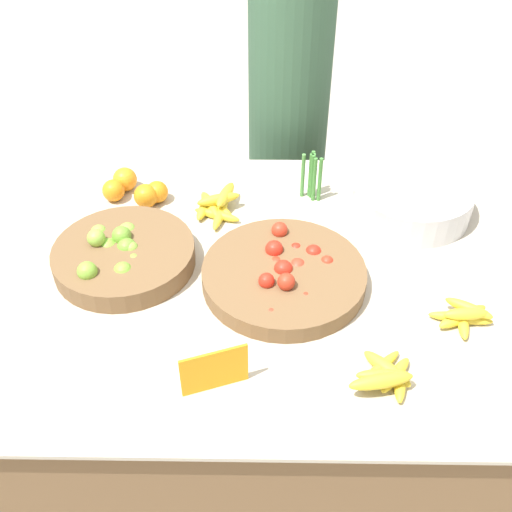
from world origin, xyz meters
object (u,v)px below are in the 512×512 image
Objects in this scene: tomato_basket at (285,275)px; vendor_person at (289,100)px; price_sign at (214,370)px; lime_bowl at (124,255)px; metal_bowl at (411,199)px.

tomato_basket is 0.26× the size of vendor_person.
vendor_person reaches higher than price_sign.
vendor_person reaches higher than tomato_basket.
lime_bowl reaches higher than metal_bowl.
tomato_basket is at bearing 45.53° from price_sign.
tomato_basket is 0.92m from vendor_person.
price_sign is at bearing -115.09° from tomato_basket.
lime_bowl is 0.50m from price_sign.
lime_bowl is at bearing -163.12° from metal_bowl.
lime_bowl is 0.97m from vendor_person.
vendor_person is (0.04, 0.92, 0.06)m from tomato_basket.
metal_bowl reaches higher than tomato_basket.
lime_bowl is at bearing 104.44° from price_sign.
metal_bowl is 2.46× the size of price_sign.
price_sign is (0.28, -0.42, 0.03)m from lime_bowl.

